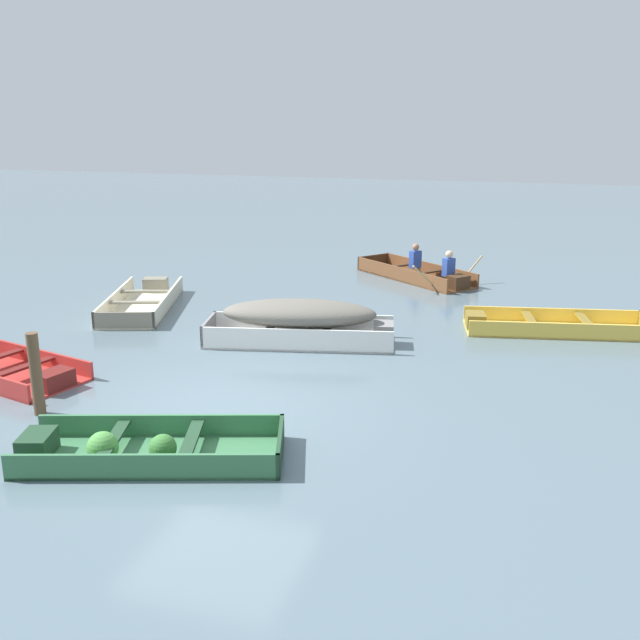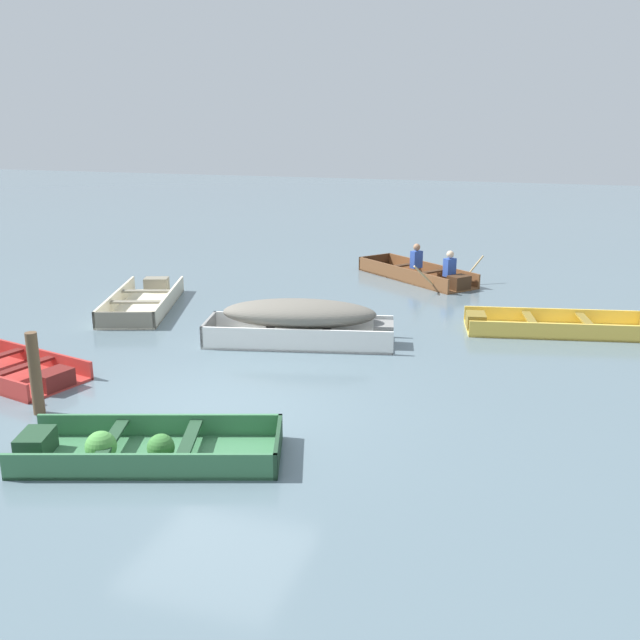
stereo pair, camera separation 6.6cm
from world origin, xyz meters
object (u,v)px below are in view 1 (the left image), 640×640
skiff_red_far_moored (12,372)px  dinghy_green_foreground (138,449)px  mooring_post (36,374)px  skiff_white_near_moored (301,318)px  skiff_cream_outer_moored (144,302)px  rowboat_wooden_brown_with_crew (421,273)px  skiff_yellow_mid_moored (549,326)px

skiff_red_far_moored → dinghy_green_foreground: bearing=-28.3°
skiff_red_far_moored → mooring_post: (1.38, -1.08, 0.49)m
skiff_red_far_moored → mooring_post: size_ratio=2.38×
skiff_white_near_moored → mooring_post: (-2.40, -4.23, 0.12)m
dinghy_green_foreground → skiff_cream_outer_moored: 7.49m
rowboat_wooden_brown_with_crew → skiff_yellow_mid_moored: bearing=-49.5°
skiff_yellow_mid_moored → skiff_cream_outer_moored: skiff_cream_outer_moored is taller
skiff_red_far_moored → skiff_yellow_mid_moored: bearing=33.4°
rowboat_wooden_brown_with_crew → dinghy_green_foreground: bearing=-97.8°
dinghy_green_foreground → skiff_red_far_moored: bearing=151.7°
rowboat_wooden_brown_with_crew → mooring_post: size_ratio=2.86×
dinghy_green_foreground → rowboat_wooden_brown_with_crew: bearing=82.2°
skiff_yellow_mid_moored → rowboat_wooden_brown_with_crew: 4.91m
dinghy_green_foreground → skiff_cream_outer_moored: size_ratio=0.95×
skiff_red_far_moored → rowboat_wooden_brown_with_crew: size_ratio=0.83×
skiff_white_near_moored → rowboat_wooden_brown_with_crew: rowboat_wooden_brown_with_crew is taller
mooring_post → skiff_yellow_mid_moored: bearing=43.7°
skiff_white_near_moored → skiff_yellow_mid_moored: 4.89m
skiff_white_near_moored → skiff_cream_outer_moored: 4.42m
skiff_cream_outer_moored → rowboat_wooden_brown_with_crew: bearing=40.3°
skiff_cream_outer_moored → rowboat_wooden_brown_with_crew: size_ratio=1.04×
skiff_yellow_mid_moored → mooring_post: 9.35m
skiff_yellow_mid_moored → skiff_red_far_moored: 9.75m
rowboat_wooden_brown_with_crew → skiff_white_near_moored: bearing=-101.0°
rowboat_wooden_brown_with_crew → mooring_post: 10.79m
skiff_red_far_moored → skiff_cream_outer_moored: 4.59m
skiff_white_near_moored → mooring_post: bearing=-119.6°
skiff_white_near_moored → skiff_yellow_mid_moored: skiff_white_near_moored is taller
skiff_yellow_mid_moored → skiff_red_far_moored: bearing=-146.6°
skiff_yellow_mid_moored → skiff_red_far_moored: (-8.14, -5.36, -0.00)m
dinghy_green_foreground → skiff_yellow_mid_moored: 8.61m
skiff_cream_outer_moored → mooring_post: bearing=-72.6°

